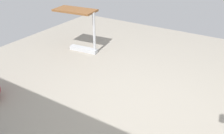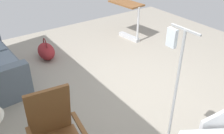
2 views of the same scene
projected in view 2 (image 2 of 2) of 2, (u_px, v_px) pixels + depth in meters
The scene contains 3 objects.
ground_plane at pixel (140, 90), 4.02m from camera, with size 6.78×6.78×0.00m, color gray.
overbed_table at pixel (128, 16), 5.60m from camera, with size 0.86×0.48×0.84m.
duffel_bag at pixel (46, 51), 4.91m from camera, with size 0.60×0.39×0.43m.
Camera 2 is at (-2.41, 2.25, 2.37)m, focal length 39.14 mm.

